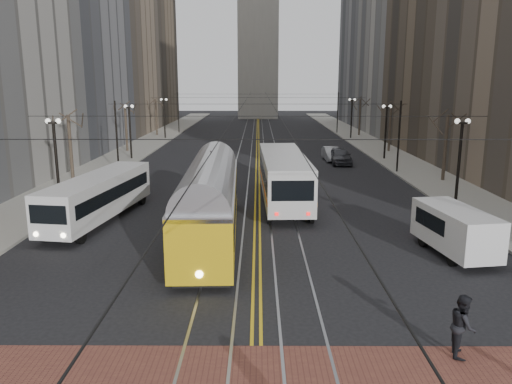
{
  "coord_description": "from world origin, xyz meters",
  "views": [
    {
      "loc": [
        0.05,
        -15.53,
        8.3
      ],
      "look_at": [
        -0.05,
        8.31,
        3.0
      ],
      "focal_mm": 35.0,
      "sensor_mm": 36.0,
      "label": 1
    }
  ],
  "objects_px": {
    "streetcar": "(210,208)",
    "cargo_van": "(455,232)",
    "rear_bus": "(283,179)",
    "sedan_grey": "(340,156)",
    "pedestrian_c": "(463,325)",
    "sedan_silver": "(331,154)",
    "transit_bus": "(99,198)"
  },
  "relations": [
    {
      "from": "streetcar",
      "to": "cargo_van",
      "type": "distance_m",
      "value": 12.35
    },
    {
      "from": "rear_bus",
      "to": "cargo_van",
      "type": "xyz_separation_m",
      "value": [
        7.79,
        -10.78,
        -0.53
      ]
    },
    {
      "from": "sedan_grey",
      "to": "rear_bus",
      "type": "bearing_deg",
      "value": -111.37
    },
    {
      "from": "streetcar",
      "to": "pedestrian_c",
      "type": "height_order",
      "value": "streetcar"
    },
    {
      "from": "sedan_grey",
      "to": "sedan_silver",
      "type": "distance_m",
      "value": 2.29
    },
    {
      "from": "cargo_van",
      "to": "sedan_silver",
      "type": "relative_size",
      "value": 1.2
    },
    {
      "from": "cargo_van",
      "to": "rear_bus",
      "type": "bearing_deg",
      "value": 117.09
    },
    {
      "from": "transit_bus",
      "to": "sedan_silver",
      "type": "distance_m",
      "value": 29.46
    },
    {
      "from": "sedan_silver",
      "to": "transit_bus",
      "type": "bearing_deg",
      "value": -128.88
    },
    {
      "from": "transit_bus",
      "to": "sedan_grey",
      "type": "height_order",
      "value": "transit_bus"
    },
    {
      "from": "sedan_grey",
      "to": "sedan_silver",
      "type": "xyz_separation_m",
      "value": [
        -0.57,
        2.21,
        -0.12
      ]
    },
    {
      "from": "streetcar",
      "to": "sedan_grey",
      "type": "height_order",
      "value": "streetcar"
    },
    {
      "from": "cargo_van",
      "to": "transit_bus",
      "type": "bearing_deg",
      "value": 153.63
    },
    {
      "from": "cargo_van",
      "to": "pedestrian_c",
      "type": "bearing_deg",
      "value": -118.38
    },
    {
      "from": "rear_bus",
      "to": "pedestrian_c",
      "type": "xyz_separation_m",
      "value": [
        4.53,
        -19.93,
        -0.69
      ]
    },
    {
      "from": "streetcar",
      "to": "pedestrian_c",
      "type": "bearing_deg",
      "value": -54.66
    },
    {
      "from": "transit_bus",
      "to": "cargo_van",
      "type": "height_order",
      "value": "transit_bus"
    },
    {
      "from": "rear_bus",
      "to": "pedestrian_c",
      "type": "height_order",
      "value": "rear_bus"
    },
    {
      "from": "transit_bus",
      "to": "cargo_van",
      "type": "xyz_separation_m",
      "value": [
        19.17,
        -6.09,
        -0.22
      ]
    },
    {
      "from": "streetcar",
      "to": "sedan_grey",
      "type": "relative_size",
      "value": 2.93
    },
    {
      "from": "streetcar",
      "to": "sedan_silver",
      "type": "relative_size",
      "value": 3.32
    },
    {
      "from": "transit_bus",
      "to": "sedan_grey",
      "type": "xyz_separation_m",
      "value": [
        18.04,
        21.5,
        -0.54
      ]
    },
    {
      "from": "streetcar",
      "to": "sedan_silver",
      "type": "xyz_separation_m",
      "value": [
        10.39,
        27.34,
        -0.99
      ]
    },
    {
      "from": "rear_bus",
      "to": "sedan_silver",
      "type": "relative_size",
      "value": 2.97
    },
    {
      "from": "transit_bus",
      "to": "cargo_van",
      "type": "relative_size",
      "value": 2.11
    },
    {
      "from": "streetcar",
      "to": "pedestrian_c",
      "type": "xyz_separation_m",
      "value": [
        8.83,
        -11.62,
        -0.71
      ]
    },
    {
      "from": "rear_bus",
      "to": "sedan_grey",
      "type": "distance_m",
      "value": 18.1
    },
    {
      "from": "sedan_grey",
      "to": "cargo_van",
      "type": "bearing_deg",
      "value": -87.4
    },
    {
      "from": "pedestrian_c",
      "to": "sedan_grey",
      "type": "bearing_deg",
      "value": 11.62
    },
    {
      "from": "sedan_silver",
      "to": "pedestrian_c",
      "type": "distance_m",
      "value": 38.98
    },
    {
      "from": "pedestrian_c",
      "to": "transit_bus",
      "type": "bearing_deg",
      "value": 61.17
    },
    {
      "from": "rear_bus",
      "to": "sedan_grey",
      "type": "height_order",
      "value": "rear_bus"
    }
  ]
}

